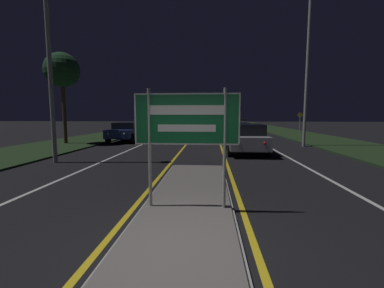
{
  "coord_description": "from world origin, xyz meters",
  "views": [
    {
      "loc": [
        0.48,
        -3.48,
        2.0
      ],
      "look_at": [
        0.0,
        3.2,
        1.25
      ],
      "focal_mm": 24.0,
      "sensor_mm": 36.0,
      "label": 1
    }
  ],
  "objects_px": {
    "highway_sign": "(187,124)",
    "streetlight_left_near": "(48,32)",
    "car_approaching_1": "(189,124)",
    "car_approaching_0": "(126,131)",
    "streetlight_right_near": "(308,43)",
    "warning_sign": "(300,121)",
    "car_receding_1": "(238,131)",
    "car_approaching_2": "(192,122)",
    "car_receding_2": "(226,125)",
    "car_receding_0": "(245,138)",
    "car_receding_3": "(241,123)"
  },
  "relations": [
    {
      "from": "streetlight_right_near",
      "to": "car_approaching_0",
      "type": "bearing_deg",
      "value": 168.56
    },
    {
      "from": "car_receding_1",
      "to": "car_approaching_0",
      "type": "distance_m",
      "value": 8.89
    },
    {
      "from": "warning_sign",
      "to": "car_receding_1",
      "type": "bearing_deg",
      "value": -138.55
    },
    {
      "from": "car_receding_3",
      "to": "car_approaching_0",
      "type": "relative_size",
      "value": 1.14
    },
    {
      "from": "highway_sign",
      "to": "car_approaching_2",
      "type": "relative_size",
      "value": 0.56
    },
    {
      "from": "car_receding_1",
      "to": "car_receding_3",
      "type": "height_order",
      "value": "car_receding_1"
    },
    {
      "from": "streetlight_left_near",
      "to": "car_approaching_1",
      "type": "bearing_deg",
      "value": 81.5
    },
    {
      "from": "car_receding_0",
      "to": "car_approaching_0",
      "type": "xyz_separation_m",
      "value": [
        -8.36,
        5.66,
        -0.04
      ]
    },
    {
      "from": "car_approaching_1",
      "to": "car_approaching_0",
      "type": "bearing_deg",
      "value": -103.03
    },
    {
      "from": "warning_sign",
      "to": "car_receding_2",
      "type": "bearing_deg",
      "value": 145.48
    },
    {
      "from": "streetlight_right_near",
      "to": "car_receding_3",
      "type": "bearing_deg",
      "value": 91.25
    },
    {
      "from": "car_receding_1",
      "to": "car_receding_2",
      "type": "distance_m",
      "value": 11.03
    },
    {
      "from": "car_receding_1",
      "to": "car_approaching_2",
      "type": "height_order",
      "value": "car_approaching_2"
    },
    {
      "from": "car_receding_0",
      "to": "car_receding_3",
      "type": "relative_size",
      "value": 0.91
    },
    {
      "from": "streetlight_right_near",
      "to": "car_receding_1",
      "type": "height_order",
      "value": "streetlight_right_near"
    },
    {
      "from": "highway_sign",
      "to": "car_receding_3",
      "type": "height_order",
      "value": "highway_sign"
    },
    {
      "from": "car_receding_3",
      "to": "car_approaching_1",
      "type": "distance_m",
      "value": 13.5
    },
    {
      "from": "car_receding_2",
      "to": "highway_sign",
      "type": "bearing_deg",
      "value": -95.25
    },
    {
      "from": "car_approaching_0",
      "to": "warning_sign",
      "type": "relative_size",
      "value": 1.91
    },
    {
      "from": "highway_sign",
      "to": "streetlight_left_near",
      "type": "bearing_deg",
      "value": 139.76
    },
    {
      "from": "car_receding_0",
      "to": "car_approaching_1",
      "type": "relative_size",
      "value": 1.0
    },
    {
      "from": "streetlight_right_near",
      "to": "car_approaching_1",
      "type": "distance_m",
      "value": 20.92
    },
    {
      "from": "car_receding_1",
      "to": "car_receding_2",
      "type": "relative_size",
      "value": 1.04
    },
    {
      "from": "streetlight_left_near",
      "to": "streetlight_right_near",
      "type": "bearing_deg",
      "value": 27.45
    },
    {
      "from": "car_receding_3",
      "to": "highway_sign",
      "type": "bearing_deg",
      "value": -98.22
    },
    {
      "from": "streetlight_right_near",
      "to": "car_receding_3",
      "type": "height_order",
      "value": "streetlight_right_near"
    },
    {
      "from": "car_receding_0",
      "to": "car_approaching_2",
      "type": "xyz_separation_m",
      "value": [
        -5.17,
        33.05,
        -0.06
      ]
    },
    {
      "from": "car_approaching_2",
      "to": "car_receding_2",
      "type": "bearing_deg",
      "value": -70.28
    },
    {
      "from": "car_receding_2",
      "to": "car_approaching_1",
      "type": "bearing_deg",
      "value": 149.03
    },
    {
      "from": "car_receding_1",
      "to": "car_approaching_0",
      "type": "relative_size",
      "value": 1.08
    },
    {
      "from": "streetlight_left_near",
      "to": "car_receding_3",
      "type": "distance_m",
      "value": 37.52
    },
    {
      "from": "car_approaching_1",
      "to": "car_approaching_2",
      "type": "relative_size",
      "value": 1.0
    },
    {
      "from": "streetlight_right_near",
      "to": "car_approaching_0",
      "type": "distance_m",
      "value": 13.95
    },
    {
      "from": "car_approaching_0",
      "to": "car_receding_3",
      "type": "bearing_deg",
      "value": 65.65
    },
    {
      "from": "car_approaching_0",
      "to": "streetlight_left_near",
      "type": "bearing_deg",
      "value": -90.51
    },
    {
      "from": "highway_sign",
      "to": "warning_sign",
      "type": "distance_m",
      "value": 23.92
    },
    {
      "from": "car_receding_0",
      "to": "car_receding_2",
      "type": "xyz_separation_m",
      "value": [
        0.13,
        18.26,
        -0.05
      ]
    },
    {
      "from": "warning_sign",
      "to": "highway_sign",
      "type": "bearing_deg",
      "value": -113.74
    },
    {
      "from": "car_approaching_1",
      "to": "car_approaching_2",
      "type": "xyz_separation_m",
      "value": [
        -0.41,
        11.85,
        0.0
      ]
    },
    {
      "from": "highway_sign",
      "to": "car_receding_3",
      "type": "relative_size",
      "value": 0.5
    },
    {
      "from": "streetlight_right_near",
      "to": "warning_sign",
      "type": "height_order",
      "value": "streetlight_right_near"
    },
    {
      "from": "car_receding_2",
      "to": "warning_sign",
      "type": "relative_size",
      "value": 1.97
    },
    {
      "from": "streetlight_right_near",
      "to": "highway_sign",
      "type": "bearing_deg",
      "value": -118.95
    },
    {
      "from": "car_receding_1",
      "to": "highway_sign",
      "type": "bearing_deg",
      "value": -99.8
    },
    {
      "from": "highway_sign",
      "to": "car_approaching_0",
      "type": "height_order",
      "value": "highway_sign"
    },
    {
      "from": "car_receding_3",
      "to": "car_approaching_0",
      "type": "distance_m",
      "value": 28.77
    },
    {
      "from": "car_approaching_0",
      "to": "warning_sign",
      "type": "height_order",
      "value": "warning_sign"
    },
    {
      "from": "streetlight_right_near",
      "to": "car_receding_1",
      "type": "bearing_deg",
      "value": 132.36
    },
    {
      "from": "streetlight_right_near",
      "to": "car_receding_3",
      "type": "relative_size",
      "value": 2.24
    },
    {
      "from": "streetlight_left_near",
      "to": "warning_sign",
      "type": "relative_size",
      "value": 3.82
    }
  ]
}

